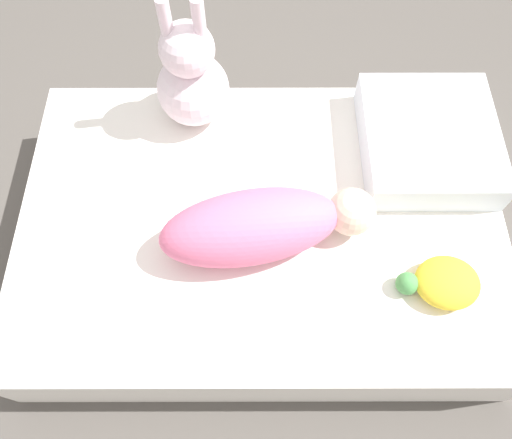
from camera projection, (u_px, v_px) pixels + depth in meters
ground_plane at (261, 250)px, 1.52m from camera, size 12.00×12.00×0.00m
bed_mattress at (261, 234)px, 1.42m from camera, size 1.28×0.88×0.23m
swaddled_baby at (262, 225)px, 1.21m from camera, size 0.55×0.27×0.17m
pillow at (428, 140)px, 1.37m from camera, size 0.36×0.39×0.10m
bunny_plush at (192, 79)px, 1.35m from camera, size 0.20×0.20×0.40m
turtle_plush at (443, 283)px, 1.20m from camera, size 0.20×0.14×0.07m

